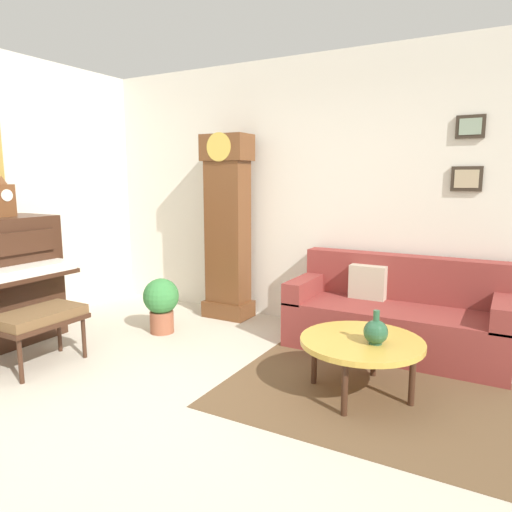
# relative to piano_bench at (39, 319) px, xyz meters

# --- Properties ---
(ground_plane) EXTENTS (6.40, 6.00, 0.10)m
(ground_plane) POSITION_rel_piano_bench_xyz_m (1.42, -0.12, -0.46)
(ground_plane) COLOR beige
(wall_back) EXTENTS (5.30, 0.13, 2.80)m
(wall_back) POSITION_rel_piano_bench_xyz_m (1.42, 2.28, 0.99)
(wall_back) COLOR silver
(wall_back) RESTS_ON ground_plane
(area_rug) EXTENTS (2.10, 1.50, 0.01)m
(area_rug) POSITION_rel_piano_bench_xyz_m (2.55, 0.76, -0.40)
(area_rug) COLOR brown
(area_rug) RESTS_ON ground_plane
(piano_bench) EXTENTS (0.42, 0.70, 0.48)m
(piano_bench) POSITION_rel_piano_bench_xyz_m (0.00, 0.00, 0.00)
(piano_bench) COLOR #3D2316
(piano_bench) RESTS_ON ground_plane
(grandfather_clock) EXTENTS (0.52, 0.34, 2.03)m
(grandfather_clock) POSITION_rel_piano_bench_xyz_m (0.60, 1.96, 0.56)
(grandfather_clock) COLOR brown
(grandfather_clock) RESTS_ON ground_plane
(couch) EXTENTS (1.90, 0.80, 0.84)m
(couch) POSITION_rel_piano_bench_xyz_m (2.49, 1.84, -0.09)
(couch) COLOR maroon
(couch) RESTS_ON ground_plane
(coffee_table) EXTENTS (0.88, 0.88, 0.42)m
(coffee_table) POSITION_rel_piano_bench_xyz_m (2.48, 0.79, -0.02)
(coffee_table) COLOR gold
(coffee_table) RESTS_ON ground_plane
(mantel_clock) EXTENTS (0.13, 0.18, 0.38)m
(mantel_clock) POSITION_rel_piano_bench_xyz_m (-0.81, 0.30, 0.96)
(mantel_clock) COLOR brown
(mantel_clock) RESTS_ON piano
(green_jug) EXTENTS (0.17, 0.17, 0.24)m
(green_jug) POSITION_rel_piano_bench_xyz_m (2.59, 0.74, 0.10)
(green_jug) COLOR #234C33
(green_jug) RESTS_ON coffee_table
(potted_plant) EXTENTS (0.36, 0.36, 0.56)m
(potted_plant) POSITION_rel_piano_bench_xyz_m (0.31, 1.16, -0.08)
(potted_plant) COLOR #935138
(potted_plant) RESTS_ON ground_plane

